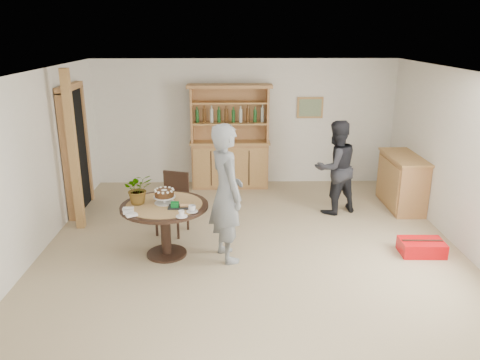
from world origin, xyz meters
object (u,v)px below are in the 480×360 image
adult_person (335,167)px  red_suitcase (422,247)px  teen_boy (226,193)px  dining_chair (174,199)px  sideboard (402,181)px  hutch (230,153)px  dining_table (165,215)px

adult_person → red_suitcase: size_ratio=2.62×
adult_person → teen_boy: bearing=19.0°
dining_chair → sideboard: bearing=33.1°
sideboard → red_suitcase: sideboard is taller
sideboard → hutch: bearing=157.8°
hutch → adult_person: size_ratio=1.27×
hutch → dining_chair: bearing=-111.6°
dining_table → adult_person: 3.12m
sideboard → dining_table: bearing=-155.5°
sideboard → dining_table: size_ratio=1.05×
hutch → dining_table: hutch is taller
hutch → teen_boy: (-0.05, -3.14, 0.26)m
hutch → dining_table: (-0.90, -3.04, -0.08)m
sideboard → dining_table: (-3.94, -1.80, 0.13)m
dining_table → hutch: bearing=73.4°
adult_person → hutch: bearing=-62.7°
adult_person → red_suitcase: 1.99m
dining_table → adult_person: adult_person is taller
dining_table → teen_boy: 0.92m
sideboard → adult_person: size_ratio=0.78×
teen_boy → hutch: bearing=-21.9°
dining_chair → red_suitcase: size_ratio=1.54×
hutch → dining_table: bearing=-106.6°
sideboard → teen_boy: bearing=-148.5°
hutch → sideboard: 3.29m
dining_chair → adult_person: size_ratio=0.59×
teen_boy → adult_person: size_ratio=1.18×
hutch → adult_person: bearing=-39.4°
dining_chair → teen_boy: size_ratio=0.50×
dining_chair → red_suitcase: (3.58, -0.88, -0.43)m
teen_boy → red_suitcase: 2.88m
hutch → sideboard: (3.04, -1.24, -0.22)m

